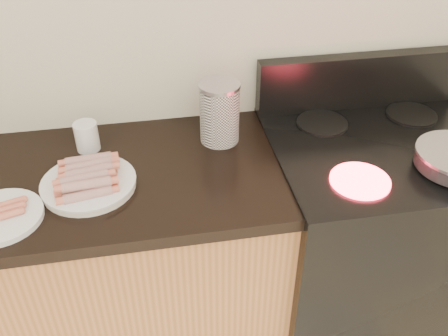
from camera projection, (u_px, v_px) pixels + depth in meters
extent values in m
cube|color=silver|center=(135.00, 11.00, 1.57)|extent=(4.00, 0.04, 2.60)
cube|color=black|center=(365.00, 245.00, 1.93)|extent=(0.76, 0.65, 0.90)
cube|color=black|center=(388.00, 147.00, 1.66)|extent=(0.76, 0.65, 0.01)
cube|color=black|center=(359.00, 81.00, 1.82)|extent=(0.76, 0.06, 0.20)
cylinder|color=#FF1E2D|center=(360.00, 181.00, 1.49)|extent=(0.18, 0.18, 0.01)
cylinder|color=black|center=(322.00, 123.00, 1.76)|extent=(0.18, 0.18, 0.01)
cylinder|color=black|center=(411.00, 115.00, 1.81)|extent=(0.18, 0.18, 0.01)
cylinder|color=white|center=(89.00, 185.00, 1.49)|extent=(0.29, 0.29, 0.02)
cylinder|color=silver|center=(0.00, 217.00, 1.37)|extent=(0.30, 0.30, 0.02)
cylinder|color=#9A3439|center=(87.00, 195.00, 1.41)|extent=(0.14, 0.05, 0.03)
cylinder|color=#9A3439|center=(87.00, 188.00, 1.44)|extent=(0.14, 0.05, 0.03)
cylinder|color=#9A3439|center=(88.00, 182.00, 1.46)|extent=(0.14, 0.05, 0.03)
cylinder|color=#9A3439|center=(88.00, 175.00, 1.49)|extent=(0.14, 0.05, 0.03)
cylinder|color=#9A3439|center=(88.00, 169.00, 1.51)|extent=(0.14, 0.05, 0.03)
cylinder|color=#9A3439|center=(89.00, 163.00, 1.54)|extent=(0.14, 0.05, 0.03)
cylinder|color=#9A3439|center=(85.00, 185.00, 1.41)|extent=(0.14, 0.05, 0.03)
cylinder|color=#9A3439|center=(86.00, 178.00, 1.43)|extent=(0.14, 0.05, 0.03)
cylinder|color=#9A3439|center=(86.00, 172.00, 1.46)|extent=(0.14, 0.05, 0.03)
cylinder|color=#9A3439|center=(87.00, 165.00, 1.48)|extent=(0.14, 0.05, 0.03)
cylinder|color=#9A3439|center=(87.00, 160.00, 1.51)|extent=(0.14, 0.05, 0.03)
cylinder|color=#BE5D34|center=(0.00, 206.00, 1.38)|extent=(0.13, 0.06, 0.02)
cylinder|color=white|center=(219.00, 114.00, 1.65)|extent=(0.13, 0.13, 0.20)
cylinder|color=silver|center=(219.00, 86.00, 1.59)|extent=(0.14, 0.14, 0.01)
cylinder|color=white|center=(87.00, 136.00, 1.63)|extent=(0.10, 0.10, 0.10)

